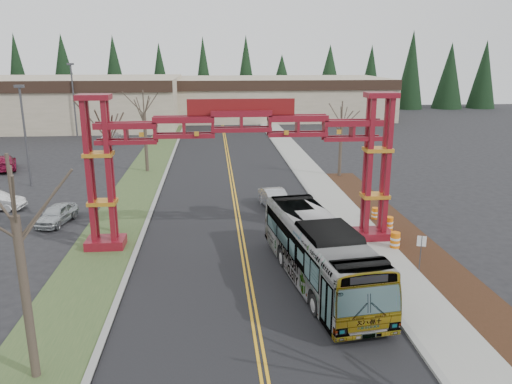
{
  "coord_description": "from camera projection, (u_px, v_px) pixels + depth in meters",
  "views": [
    {
      "loc": [
        -1.61,
        -10.02,
        10.98
      ],
      "look_at": [
        0.63,
        15.67,
        3.84
      ],
      "focal_mm": 35.0,
      "sensor_mm": 36.0,
      "label": 1
    }
  ],
  "objects": [
    {
      "name": "road",
      "position": [
        236.0,
        209.0,
        36.69
      ],
      "size": [
        12.0,
        110.0,
        0.02
      ],
      "primitive_type": "cube",
      "color": "black",
      "rests_on": "ground"
    },
    {
      "name": "lane_line_left",
      "position": [
        235.0,
        209.0,
        36.67
      ],
      "size": [
        0.12,
        100.0,
        0.01
      ],
      "primitive_type": "cube",
      "color": "gold",
      "rests_on": "road"
    },
    {
      "name": "lane_line_right",
      "position": [
        238.0,
        208.0,
        36.69
      ],
      "size": [
        0.12,
        100.0,
        0.01
      ],
      "primitive_type": "cube",
      "color": "gold",
      "rests_on": "road"
    },
    {
      "name": "curb_right",
      "position": [
        319.0,
        206.0,
        37.18
      ],
      "size": [
        0.3,
        110.0,
        0.15
      ],
      "primitive_type": "cube",
      "color": "gray",
      "rests_on": "ground"
    },
    {
      "name": "sidewalk_right",
      "position": [
        338.0,
        205.0,
        37.3
      ],
      "size": [
        2.6,
        110.0,
        0.14
      ],
      "primitive_type": "cube",
      "color": "gray",
      "rests_on": "ground"
    },
    {
      "name": "landscape_strip",
      "position": [
        472.0,
        298.0,
        23.12
      ],
      "size": [
        2.6,
        50.0,
        0.12
      ],
      "primitive_type": "cube",
      "color": "black",
      "rests_on": "ground"
    },
    {
      "name": "grass_median",
      "position": [
        126.0,
        211.0,
        36.01
      ],
      "size": [
        4.0,
        110.0,
        0.08
      ],
      "primitive_type": "cube",
      "color": "#344D26",
      "rests_on": "ground"
    },
    {
      "name": "curb_left",
      "position": [
        152.0,
        210.0,
        36.15
      ],
      "size": [
        0.3,
        110.0,
        0.15
      ],
      "primitive_type": "cube",
      "color": "gray",
      "rests_on": "ground"
    },
    {
      "name": "gateway_arch",
      "position": [
        241.0,
        145.0,
        28.37
      ],
      "size": [
        18.2,
        1.6,
        8.9
      ],
      "color": "maroon",
      "rests_on": "ground"
    },
    {
      "name": "retail_building_west",
      "position": [
        31.0,
        102.0,
        78.26
      ],
      "size": [
        46.0,
        22.3,
        7.5
      ],
      "color": "tan",
      "rests_on": "ground"
    },
    {
      "name": "retail_building_east",
      "position": [
        277.0,
        97.0,
        89.35
      ],
      "size": [
        38.0,
        20.3,
        7.0
      ],
      "color": "tan",
      "rests_on": "ground"
    },
    {
      "name": "conifer_treeline",
      "position": [
        221.0,
        78.0,
        99.31
      ],
      "size": [
        116.1,
        5.6,
        13.0
      ],
      "color": "black",
      "rests_on": "ground"
    },
    {
      "name": "transit_bus",
      "position": [
        319.0,
        252.0,
        24.42
      ],
      "size": [
        4.2,
        11.9,
        3.24
      ],
      "primitive_type": "imported",
      "rotation": [
        0.0,
        0.0,
        0.13
      ],
      "color": "#ABACB3",
      "rests_on": "ground"
    },
    {
      "name": "silver_sedan",
      "position": [
        275.0,
        199.0,
        36.59
      ],
      "size": [
        2.25,
        4.48,
        1.41
      ],
      "primitive_type": "imported",
      "rotation": [
        0.0,
        0.0,
        0.18
      ],
      "color": "#A5A8AD",
      "rests_on": "ground"
    },
    {
      "name": "parked_car_near_a",
      "position": [
        57.0,
        214.0,
        33.38
      ],
      "size": [
        2.3,
        4.04,
        1.29
      ],
      "primitive_type": "imported",
      "rotation": [
        0.0,
        0.0,
        -0.21
      ],
      "color": "silver",
      "rests_on": "ground"
    },
    {
      "name": "parked_car_mid_a",
      "position": [
        4.0,
        163.0,
        48.83
      ],
      "size": [
        3.64,
        5.4,
        1.45
      ],
      "primitive_type": "imported",
      "rotation": [
        0.0,
        0.0,
        3.49
      ],
      "color": "maroon",
      "rests_on": "ground"
    },
    {
      "name": "parked_car_far_a",
      "position": [
        112.0,
        138.0,
        63.71
      ],
      "size": [
        1.84,
        4.35,
        1.4
      ],
      "primitive_type": "imported",
      "rotation": [
        0.0,
        0.0,
        3.05
      ],
      "color": "gray",
      "rests_on": "ground"
    },
    {
      "name": "bare_tree_median_near",
      "position": [
        15.0,
        217.0,
        15.99
      ],
      "size": [
        3.1,
        3.1,
        8.02
      ],
      "color": "#382D26",
      "rests_on": "ground"
    },
    {
      "name": "bare_tree_median_mid",
      "position": [
        107.0,
        134.0,
        30.15
      ],
      "size": [
        3.22,
        3.22,
        8.53
      ],
      "color": "#382D26",
      "rests_on": "ground"
    },
    {
      "name": "bare_tree_median_far",
      "position": [
        144.0,
        114.0,
        46.78
      ],
      "size": [
        3.26,
        3.26,
        7.78
      ],
      "color": "#382D26",
      "rests_on": "ground"
    },
    {
      "name": "bare_tree_right_far",
      "position": [
        341.0,
        124.0,
        45.0
      ],
      "size": [
        3.05,
        3.05,
        6.96
      ],
      "color": "#382D26",
      "rests_on": "ground"
    },
    {
      "name": "light_pole_near",
      "position": [
        24.0,
        129.0,
        41.73
      ],
      "size": [
        0.74,
        0.37,
        8.57
      ],
      "color": "#3F3F44",
      "rests_on": "ground"
    },
    {
      "name": "light_pole_far",
      "position": [
        73.0,
        95.0,
        67.57
      ],
      "size": [
        0.85,
        0.43,
        9.86
      ],
      "color": "#3F3F44",
      "rests_on": "ground"
    },
    {
      "name": "street_sign",
      "position": [
        421.0,
        247.0,
        25.6
      ],
      "size": [
        0.45,
        0.18,
        2.02
      ],
      "color": "#3F3F44",
      "rests_on": "ground"
    },
    {
      "name": "barrel_south",
      "position": [
        395.0,
        241.0,
        28.91
      ],
      "size": [
        0.57,
        0.57,
        1.06
      ],
      "color": "orange",
      "rests_on": "ground"
    },
    {
      "name": "barrel_mid",
      "position": [
        389.0,
        224.0,
        31.82
      ],
      "size": [
        0.54,
        0.54,
        1.0
      ],
      "color": "orange",
      "rests_on": "ground"
    },
    {
      "name": "barrel_north",
      "position": [
        375.0,
        214.0,
        34.07
      ],
      "size": [
        0.48,
        0.48,
        0.88
      ],
      "color": "orange",
      "rests_on": "ground"
    }
  ]
}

